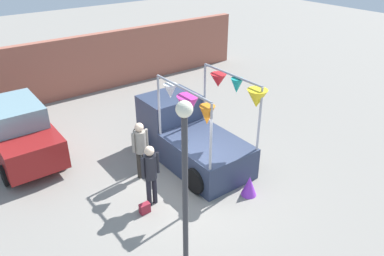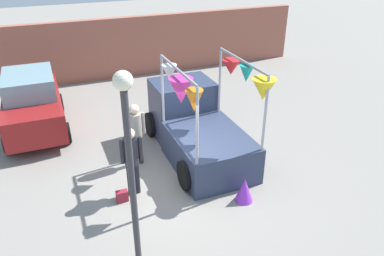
# 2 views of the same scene
# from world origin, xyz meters

# --- Properties ---
(ground_plane) EXTENTS (60.00, 60.00, 0.00)m
(ground_plane) POSITION_xyz_m (0.00, 0.00, 0.00)
(ground_plane) COLOR gray
(vendor_truck) EXTENTS (2.53, 4.18, 2.95)m
(vendor_truck) POSITION_xyz_m (1.03, 1.36, 0.87)
(vendor_truck) COLOR #2D3851
(vendor_truck) RESTS_ON ground
(parked_car) EXTENTS (1.88, 4.00, 1.88)m
(parked_car) POSITION_xyz_m (-3.28, 4.52, 0.94)
(parked_car) COLOR maroon
(parked_car) RESTS_ON ground
(person_customer) EXTENTS (0.53, 0.34, 1.80)m
(person_customer) POSITION_xyz_m (-1.18, -0.06, 1.10)
(person_customer) COLOR black
(person_customer) RESTS_ON ground
(person_vendor) EXTENTS (0.53, 0.34, 1.80)m
(person_vendor) POSITION_xyz_m (-0.74, 1.23, 1.10)
(person_vendor) COLOR #2D2823
(person_vendor) RESTS_ON ground
(handbag) EXTENTS (0.28, 0.16, 0.28)m
(handbag) POSITION_xyz_m (-1.53, -0.26, 0.14)
(handbag) COLOR maroon
(handbag) RESTS_ON ground
(street_lamp) EXTENTS (0.32, 0.32, 3.94)m
(street_lamp) POSITION_xyz_m (-1.65, -2.27, 2.57)
(street_lamp) COLOR #333338
(street_lamp) RESTS_ON ground
(brick_boundary_wall) EXTENTS (18.00, 0.36, 2.60)m
(brick_boundary_wall) POSITION_xyz_m (0.00, 8.60, 1.30)
(brick_boundary_wall) COLOR #9E5947
(brick_boundary_wall) RESTS_ON ground
(folded_kite_bundle_violet) EXTENTS (0.53, 0.53, 0.60)m
(folded_kite_bundle_violet) POSITION_xyz_m (1.20, -1.34, 0.30)
(folded_kite_bundle_violet) COLOR purple
(folded_kite_bundle_violet) RESTS_ON ground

